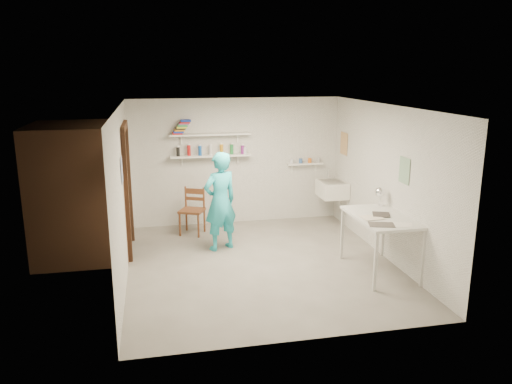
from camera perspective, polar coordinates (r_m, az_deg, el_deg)
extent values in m
cube|color=slate|center=(7.76, 0.61, -8.33)|extent=(4.00, 4.50, 0.02)
cube|color=silver|center=(7.20, 0.66, 9.80)|extent=(4.00, 4.50, 0.02)
cube|color=silver|center=(9.55, -2.28, 3.51)|extent=(4.00, 0.02, 2.40)
cube|color=silver|center=(5.29, 5.92, -5.24)|extent=(4.00, 0.02, 2.40)
cube|color=silver|center=(7.23, -15.11, -0.38)|extent=(0.02, 4.50, 2.40)
cube|color=silver|center=(8.05, 14.76, 1.07)|extent=(0.02, 4.50, 2.40)
cube|color=black|center=(8.30, -14.52, 0.05)|extent=(0.02, 0.90, 2.00)
cube|color=brown|center=(8.36, -19.40, 0.14)|extent=(1.40, 1.50, 2.10)
cube|color=brown|center=(8.12, -14.83, 7.27)|extent=(0.06, 1.05, 0.10)
cube|color=brown|center=(7.81, -14.52, -0.81)|extent=(0.06, 0.10, 2.00)
cube|color=brown|center=(8.78, -14.26, 0.82)|extent=(0.06, 0.10, 2.00)
cube|color=white|center=(9.33, -5.19, 4.15)|extent=(1.50, 0.22, 0.03)
cube|color=white|center=(9.27, -5.25, 6.59)|extent=(1.50, 0.22, 0.03)
cube|color=white|center=(9.79, 5.64, 3.24)|extent=(0.70, 0.14, 0.03)
cube|color=#334C7F|center=(7.21, -15.09, 2.42)|extent=(0.01, 0.28, 0.36)
cube|color=#995933|center=(9.59, 10.02, 5.47)|extent=(0.01, 0.34, 0.42)
cube|color=#3F724C|center=(7.50, 16.59, 2.37)|extent=(0.01, 0.30, 0.38)
cube|color=white|center=(9.57, 8.70, 0.32)|extent=(0.48, 0.60, 0.30)
imported|color=#28BCCC|center=(8.16, -4.11, -1.08)|extent=(0.70, 0.60, 1.64)
cylinder|color=beige|center=(8.30, -3.72, 1.13)|extent=(0.28, 0.15, 0.29)
cube|color=brown|center=(9.06, -7.33, -2.12)|extent=(0.54, 0.53, 0.88)
cube|color=silver|center=(7.56, 13.97, -5.80)|extent=(0.77, 1.29, 0.86)
sphere|color=white|center=(7.91, 14.03, 0.00)|extent=(0.16, 0.16, 0.16)
cylinder|color=black|center=(9.27, -8.90, 4.60)|extent=(0.06, 0.06, 0.17)
cylinder|color=red|center=(9.28, -7.67, 4.65)|extent=(0.06, 0.06, 0.17)
cylinder|color=blue|center=(9.30, -6.43, 4.71)|extent=(0.06, 0.06, 0.17)
cylinder|color=white|center=(9.32, -5.21, 4.76)|extent=(0.06, 0.06, 0.17)
cylinder|color=orange|center=(9.34, -3.98, 4.80)|extent=(0.06, 0.06, 0.17)
cylinder|color=#268C3F|center=(9.37, -2.77, 4.85)|extent=(0.06, 0.06, 0.17)
cylinder|color=#8C268C|center=(9.40, -1.56, 4.89)|extent=(0.06, 0.06, 0.17)
cube|color=red|center=(9.22, -8.98, 6.61)|extent=(0.18, 0.14, 0.03)
cube|color=#1933A5|center=(9.22, -8.86, 6.79)|extent=(0.18, 0.14, 0.03)
cube|color=orange|center=(9.22, -8.74, 6.97)|extent=(0.18, 0.14, 0.03)
cube|color=black|center=(9.21, -8.62, 7.15)|extent=(0.18, 0.14, 0.03)
cube|color=yellow|center=(9.21, -8.51, 7.33)|extent=(0.18, 0.14, 0.03)
cube|color=#338C4C|center=(9.21, -8.39, 7.50)|extent=(0.18, 0.14, 0.03)
cube|color=#8C3F8C|center=(9.21, -8.27, 7.68)|extent=(0.18, 0.14, 0.03)
cube|color=red|center=(9.21, -8.15, 7.86)|extent=(0.18, 0.14, 0.03)
cube|color=#1933A5|center=(9.21, -8.03, 8.04)|extent=(0.18, 0.14, 0.03)
cylinder|color=silver|center=(9.72, 4.48, 3.54)|extent=(0.07, 0.07, 0.09)
cylinder|color=#335999|center=(9.76, 5.26, 3.57)|extent=(0.07, 0.07, 0.09)
cylinder|color=orange|center=(9.80, 6.03, 3.59)|extent=(0.07, 0.07, 0.09)
cylinder|color=#999999|center=(9.85, 6.79, 3.62)|extent=(0.07, 0.07, 0.09)
cube|color=silver|center=(7.43, 14.16, -2.66)|extent=(0.30, 0.22, 0.00)
cube|color=#4C4742|center=(7.43, 14.16, -2.63)|extent=(0.30, 0.22, 0.00)
cube|color=beige|center=(7.42, 14.16, -2.60)|extent=(0.30, 0.22, 0.00)
cube|color=#383330|center=(7.42, 14.17, -2.57)|extent=(0.30, 0.22, 0.00)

